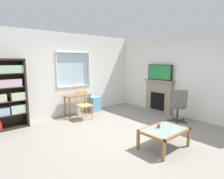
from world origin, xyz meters
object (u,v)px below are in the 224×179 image
object	(u,v)px
bookshelf	(8,93)
fireplace	(159,96)
wooden_chair	(84,105)
tv	(160,72)
sippy_cup	(159,126)
office_chair	(179,104)
plastic_drawer_unit	(94,104)
coffee_table	(164,132)
desk_under_window	(77,99)

from	to	relation	value
bookshelf	fireplace	bearing A→B (deg)	-20.22
wooden_chair	tv	bearing A→B (deg)	-22.49
tv	sippy_cup	bearing A→B (deg)	-144.21
office_chair	plastic_drawer_unit	bearing A→B (deg)	114.18
bookshelf	wooden_chair	distance (m)	2.14
office_chair	coffee_table	distance (m)	1.90
wooden_chair	coffee_table	bearing A→B (deg)	-85.44
coffee_table	wooden_chair	bearing A→B (deg)	94.56
coffee_table	desk_under_window	bearing A→B (deg)	92.66
tv	fireplace	bearing A→B (deg)	-0.00
bookshelf	sippy_cup	distance (m)	3.98
tv	coffee_table	distance (m)	3.06
coffee_table	bookshelf	bearing A→B (deg)	122.79
bookshelf	coffee_table	world-z (taller)	bookshelf
tv	coffee_table	world-z (taller)	tv
coffee_table	fireplace	bearing A→B (deg)	37.85
bookshelf	tv	distance (m)	4.77
wooden_chair	desk_under_window	bearing A→B (deg)	82.31
desk_under_window	office_chair	distance (m)	3.24
plastic_drawer_unit	office_chair	bearing A→B (deg)	-65.82
wooden_chair	office_chair	xyz separation A→B (m)	(1.98, -2.10, 0.09)
desk_under_window	sippy_cup	bearing A→B (deg)	-87.59
tv	sippy_cup	size ratio (longest dim) A/B	10.67
wooden_chair	plastic_drawer_unit	xyz separation A→B (m)	(0.78, 0.56, -0.20)
wooden_chair	plastic_drawer_unit	bearing A→B (deg)	35.74
bookshelf	office_chair	distance (m)	4.82
office_chair	sippy_cup	distance (m)	1.87
plastic_drawer_unit	tv	xyz separation A→B (m)	(1.70, -1.59, 1.16)
tv	coffee_table	bearing A→B (deg)	-141.93
desk_under_window	wooden_chair	distance (m)	0.53
coffee_table	sippy_cup	world-z (taller)	sippy_cup
desk_under_window	plastic_drawer_unit	distance (m)	0.78
desk_under_window	fireplace	size ratio (longest dim) A/B	0.75
bookshelf	tv	bearing A→B (deg)	-20.30
coffee_table	office_chair	bearing A→B (deg)	21.63
sippy_cup	plastic_drawer_unit	bearing A→B (deg)	79.82
bookshelf	desk_under_window	bearing A→B (deg)	-3.03
fireplace	bookshelf	bearing A→B (deg)	159.78
coffee_table	sippy_cup	size ratio (longest dim) A/B	10.81
bookshelf	office_chair	xyz separation A→B (m)	(3.96, -2.72, -0.44)
wooden_chair	sippy_cup	bearing A→B (deg)	-85.65
fireplace	desk_under_window	bearing A→B (deg)	147.61
plastic_drawer_unit	sippy_cup	size ratio (longest dim) A/B	5.97
bookshelf	desk_under_window	distance (m)	2.09
office_chair	desk_under_window	bearing A→B (deg)	126.17
desk_under_window	coffee_table	world-z (taller)	desk_under_window
wooden_chair	fireplace	bearing A→B (deg)	-22.34
office_chair	bookshelf	bearing A→B (deg)	145.49
plastic_drawer_unit	tv	size ratio (longest dim) A/B	0.56
bookshelf	sippy_cup	size ratio (longest dim) A/B	21.06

